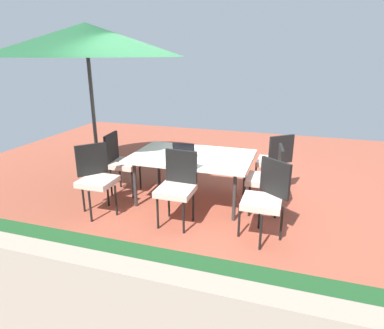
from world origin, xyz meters
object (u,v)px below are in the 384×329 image
chair_north (177,184)px  chair_east (121,160)px  chair_southwest (275,159)px  chair_west (268,176)px  cup (164,154)px  laptop (185,153)px  dining_table (192,158)px  chair_northeast (96,176)px  patio_umbrella (86,40)px  chair_northwest (266,196)px

chair_north → chair_east: 1.42m
chair_southwest → chair_west: 0.81m
cup → laptop: bearing=-142.0°
laptop → chair_west: bearing=173.0°
dining_table → chair_southwest: chair_southwest is taller
chair_southwest → laptop: bearing=-6.2°
dining_table → chair_northeast: (1.16, 0.78, -0.14)m
patio_umbrella → laptop: (-1.65, 0.21, -1.59)m
chair_east → laptop: bearing=-98.6°
dining_table → chair_west: chair_west is taller
dining_table → chair_north: (-0.03, 0.73, -0.14)m
patio_umbrella → chair_southwest: patio_umbrella is taller
chair_southwest → chair_west: same height
chair_north → laptop: size_ratio=2.78×
chair_north → chair_southwest: same height
chair_east → chair_west: size_ratio=1.00×
chair_east → cup: 0.92m
patio_umbrella → chair_west: size_ratio=3.06×
chair_southwest → chair_west: (0.02, 0.81, 0.00)m
chair_west → chair_north: bearing=-66.3°
chair_northeast → laptop: (-1.07, -0.71, 0.23)m
dining_table → patio_umbrella: bearing=-4.6°
patio_umbrella → chair_north: bearing=153.8°
dining_table → chair_west: 1.15m
dining_table → chair_east: 1.20m
chair_north → chair_northeast: bearing=-175.7°
chair_northwest → chair_east: size_ratio=1.00×
chair_southwest → chair_northeast: size_ratio=1.00×
chair_east → chair_northeast: same height
patio_umbrella → cup: 2.14m
chair_east → chair_west: 2.33m
chair_north → cup: bearing=130.0°
chair_southwest → chair_east: (2.36, 0.79, 0.00)m
patio_umbrella → chair_east: patio_umbrella is taller
chair_northwest → cup: bearing=-161.8°
dining_table → chair_southwest: bearing=-146.3°
patio_umbrella → chair_southwest: bearing=-167.7°
chair_southwest → laptop: chair_southwest is taller
chair_north → cup: chair_north is taller
dining_table → chair_northwest: bearing=147.1°
chair_north → chair_west: (-1.11, -0.69, 0.00)m
chair_west → chair_northeast: same height
dining_table → chair_east: size_ratio=1.82×
chair_northwest → laptop: 1.46m
chair_northwest → chair_east: same height
chair_southwest → cup: chair_southwest is taller
dining_table → cup: bearing=37.0°
patio_umbrella → chair_northwest: (-2.91, 0.90, -1.82)m
chair_north → cup: (0.37, -0.48, 0.25)m
chair_north → laptop: bearing=102.8°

